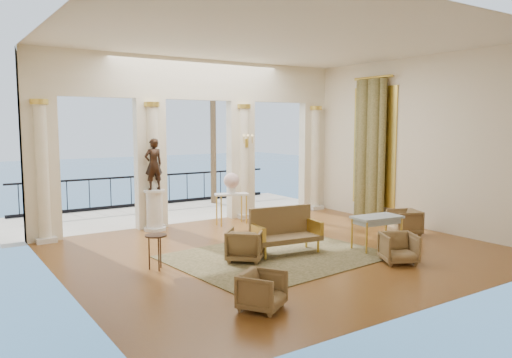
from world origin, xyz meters
TOP-DOWN VIEW (x-y plane):
  - floor at (0.00, 0.00)m, footprint 9.00×9.00m
  - room_walls at (0.00, -1.12)m, footprint 9.00×9.00m
  - arcade at (-0.00, 3.82)m, footprint 9.00×0.56m
  - terrace at (0.00, 5.80)m, footprint 10.00×3.60m
  - balustrade at (0.00, 7.40)m, footprint 9.00×0.06m
  - palm_tree at (2.00, 6.60)m, footprint 2.00×2.00m
  - curtain at (4.28, 1.50)m, footprint 0.33×1.40m
  - window_frame at (4.47, 1.50)m, footprint 0.04×1.60m
  - wall_sconce at (1.40, 3.51)m, footprint 0.30×0.11m
  - rug at (-0.36, -0.36)m, footprint 4.43×3.60m
  - armchair_a at (-2.29, -2.64)m, footprint 0.82×0.81m
  - armchair_b at (1.37, -2.10)m, footprint 0.85×0.84m
  - armchair_c at (3.50, -0.47)m, footprint 0.85×0.87m
  - armchair_d at (-1.07, -0.27)m, footprint 0.96×0.95m
  - settee at (-0.03, -0.19)m, footprint 1.55×0.82m
  - game_table at (1.85, -1.08)m, footprint 1.13×0.69m
  - pedestal at (-1.46, 3.50)m, footprint 0.58×0.58m
  - statue at (-1.46, 3.50)m, footprint 0.50×0.34m
  - console_table at (0.60, 3.05)m, footprint 0.97×0.63m
  - urn at (0.60, 3.05)m, footprint 0.43×0.43m
  - side_table at (-2.80, 0.15)m, footprint 0.41×0.41m

SIDE VIEW (x-z plane):
  - terrace at x=0.00m, z-range -0.10..0.00m
  - floor at x=0.00m, z-range 0.00..0.00m
  - rug at x=-0.36m, z-range 0.00..0.02m
  - armchair_a at x=-2.29m, z-range 0.00..0.63m
  - armchair_b at x=1.37m, z-range 0.00..0.66m
  - armchair_c at x=3.50m, z-range 0.00..0.70m
  - armchair_d at x=-1.07m, z-range 0.00..0.72m
  - balustrade at x=0.00m, z-range -0.11..0.92m
  - settee at x=-0.03m, z-range -0.01..0.97m
  - pedestal at x=-1.46m, z-range -0.02..1.04m
  - side_table at x=-2.80m, z-range 0.24..0.91m
  - game_table at x=1.85m, z-range 0.29..1.03m
  - console_table at x=0.60m, z-range 0.28..1.14m
  - urn at x=0.60m, z-range 0.90..1.46m
  - statue at x=-1.46m, z-range 1.06..2.38m
  - curtain at x=4.28m, z-range -0.03..4.06m
  - window_frame at x=4.47m, z-range 0.40..3.80m
  - wall_sconce at x=1.40m, z-range 2.06..2.40m
  - arcade at x=0.00m, z-range 0.33..4.83m
  - room_walls at x=0.00m, z-range -1.62..7.38m
  - palm_tree at x=2.00m, z-range 1.84..6.34m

